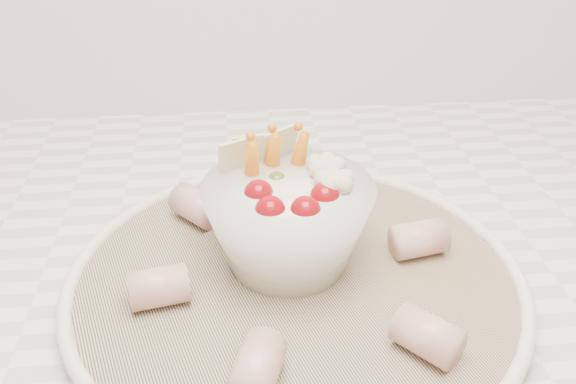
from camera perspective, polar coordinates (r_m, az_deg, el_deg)
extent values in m
cube|color=white|center=(0.64, 0.17, -5.11)|extent=(2.04, 0.62, 0.04)
cylinder|color=navy|center=(0.55, 0.68, -8.14)|extent=(0.49, 0.49, 0.01)
torus|color=white|center=(0.55, 0.69, -7.53)|extent=(0.39, 0.39, 0.01)
sphere|color=maroon|center=(0.50, -1.59, -1.70)|extent=(0.02, 0.02, 0.02)
sphere|color=maroon|center=(0.50, 1.55, -1.72)|extent=(0.02, 0.02, 0.02)
sphere|color=maroon|center=(0.52, 3.28, -0.47)|extent=(0.02, 0.02, 0.02)
sphere|color=maroon|center=(0.52, -2.63, -0.21)|extent=(0.02, 0.02, 0.02)
sphere|color=#476C24|center=(0.54, -1.01, 0.89)|extent=(0.02, 0.02, 0.02)
cone|color=orange|center=(0.54, -3.22, 2.11)|extent=(0.02, 0.03, 0.06)
cone|color=orange|center=(0.55, -1.34, 2.94)|extent=(0.03, 0.03, 0.06)
cone|color=orange|center=(0.56, 1.00, 3.05)|extent=(0.03, 0.04, 0.06)
sphere|color=silver|center=(0.55, 3.37, 1.65)|extent=(0.03, 0.03, 0.03)
sphere|color=silver|center=(0.53, 4.14, 0.33)|extent=(0.03, 0.03, 0.03)
cube|color=beige|center=(0.56, -3.01, 3.30)|extent=(0.04, 0.02, 0.04)
cube|color=beige|center=(0.57, -0.83, 3.83)|extent=(0.04, 0.03, 0.04)
cube|color=beige|center=(0.55, -4.41, 2.84)|extent=(0.04, 0.03, 0.04)
cylinder|color=#C25E58|center=(0.58, 11.57, -4.11)|extent=(0.05, 0.04, 0.03)
cylinder|color=#C25E58|center=(0.64, 3.05, 0.20)|extent=(0.04, 0.05, 0.03)
cylinder|color=#C25E58|center=(0.62, -8.13, -1.24)|extent=(0.05, 0.06, 0.03)
cylinder|color=#C25E58|center=(0.52, -11.41, -8.29)|extent=(0.05, 0.04, 0.03)
cylinder|color=#C25E58|center=(0.45, -2.75, -15.29)|extent=(0.04, 0.05, 0.03)
cylinder|color=#C25E58|center=(0.48, 12.29, -12.37)|extent=(0.05, 0.06, 0.03)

